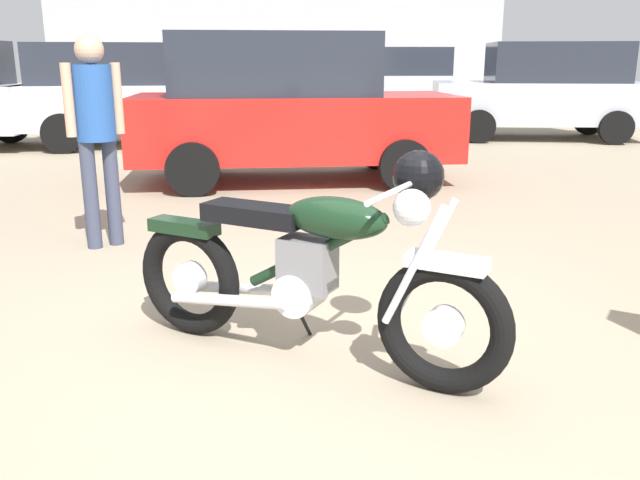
{
  "coord_description": "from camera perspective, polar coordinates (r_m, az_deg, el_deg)",
  "views": [
    {
      "loc": [
        0.05,
        -3.15,
        1.48
      ],
      "look_at": [
        -0.1,
        0.54,
        0.47
      ],
      "focal_mm": 37.13,
      "sensor_mm": 36.0,
      "label": 1
    }
  ],
  "objects": [
    {
      "name": "pale_sedan_back",
      "position": [
        13.49,
        18.76,
        12.16
      ],
      "size": [
        3.99,
        2.0,
        1.78
      ],
      "rotation": [
        0.0,
        0.0,
        3.08
      ],
      "color": "black",
      "rests_on": "ground_plane"
    },
    {
      "name": "bystander",
      "position": [
        5.53,
        -18.8,
        9.74
      ],
      "size": [
        0.37,
        0.32,
        1.66
      ],
      "rotation": [
        0.0,
        0.0,
        2.27
      ],
      "color": "#383D51",
      "rests_on": "ground_plane"
    },
    {
      "name": "silver_sedan_mid",
      "position": [
        18.46,
        7.58,
        13.46
      ],
      "size": [
        4.04,
        2.12,
        1.78
      ],
      "rotation": [
        0.0,
        0.0,
        0.1
      ],
      "color": "black",
      "rests_on": "ground_plane"
    },
    {
      "name": "vintage_motorcycle",
      "position": [
        3.25,
        -0.34,
        -2.35
      ],
      "size": [
        1.92,
        0.99,
        1.07
      ],
      "rotation": [
        0.0,
        0.0,
        -0.45
      ],
      "color": "black",
      "rests_on": "ground_plane"
    },
    {
      "name": "ground_plane",
      "position": [
        3.48,
        1.35,
        -9.81
      ],
      "size": [
        80.0,
        80.0,
        0.0
      ],
      "primitive_type": "plane",
      "color": "gray"
    },
    {
      "name": "industrial_building",
      "position": [
        37.56,
        -3.62,
        19.32
      ],
      "size": [
        22.51,
        12.75,
        16.45
      ],
      "rotation": [
        0.0,
        0.0,
        0.1
      ],
      "color": "#9EA0A8",
      "rests_on": "ground_plane"
    },
    {
      "name": "white_estate_far",
      "position": [
        12.19,
        -14.22,
        12.35
      ],
      "size": [
        4.95,
        2.62,
        1.74
      ],
      "rotation": [
        0.0,
        0.0,
        0.19
      ],
      "color": "black",
      "rests_on": "ground_plane"
    },
    {
      "name": "blue_hatchback_right",
      "position": [
        8.25,
        -2.8,
        11.4
      ],
      "size": [
        4.1,
        2.26,
        1.78
      ],
      "rotation": [
        0.0,
        0.0,
        0.15
      ],
      "color": "black",
      "rests_on": "ground_plane"
    }
  ]
}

